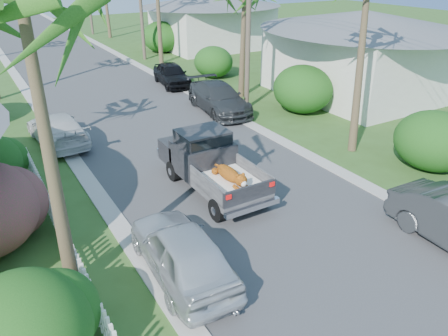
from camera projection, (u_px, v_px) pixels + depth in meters
ground at (343, 275)px, 11.48m from camera, size 120.00×120.00×0.00m
road at (86, 75)px, 30.77m from camera, size 8.00×100.00×0.02m
curb_left at (21, 83)px, 28.77m from camera, size 0.60×100.00×0.06m
curb_right at (144, 68)px, 32.75m from camera, size 0.60×100.00×0.06m
pickup_truck at (207, 160)px, 15.52m from camera, size 1.98×5.12×2.06m
parked_car_rm at (219, 98)px, 23.28m from camera, size 2.58×5.27×1.48m
parked_car_rf at (172, 75)px, 28.12m from camera, size 2.20×4.32×1.41m
parked_car_ln at (182, 252)px, 11.17m from camera, size 1.96×4.39×1.47m
parked_car_lf at (57, 129)px, 19.29m from camera, size 2.17×4.72×1.34m
shrub_l_a at (24, 332)px, 8.30m from camera, size 2.60×2.86×2.20m
shrub_r_a at (434, 141)px, 16.81m from camera, size 2.80×3.08×2.30m
shrub_r_b at (303, 89)px, 23.03m from camera, size 3.00×3.30×2.50m
shrub_r_c at (213, 62)px, 29.93m from camera, size 2.60×2.86×2.10m
shrub_r_d at (161, 37)px, 37.77m from camera, size 3.20×3.52×2.60m
picket_fence at (58, 225)px, 12.73m from camera, size 0.10×11.00×1.00m
house_right_near at (361, 57)px, 25.79m from camera, size 8.00×9.00×4.80m
house_right_far at (211, 23)px, 39.73m from camera, size 9.00×8.00×4.60m
utility_pole_b at (248, 21)px, 22.10m from camera, size 1.60×0.26×9.00m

